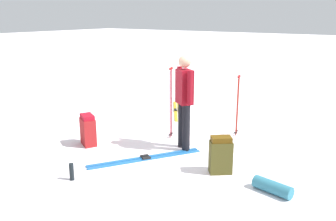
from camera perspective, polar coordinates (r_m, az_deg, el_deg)
ground_plane at (r=6.67m, az=-0.00°, el=-5.81°), size 80.00×80.00×0.00m
skier_standing at (r=6.33m, az=2.60°, el=2.05°), size 0.38×0.48×1.70m
ski_pair_near at (r=9.09m, az=1.50°, el=-0.01°), size 1.63×1.21×0.05m
ski_pair_far at (r=6.16m, az=-3.60°, el=-7.55°), size 1.78×1.20×0.05m
backpack_large_dark at (r=5.60m, az=8.35°, el=-7.03°), size 0.38×0.40×0.59m
backpack_bright at (r=6.86m, az=-12.58°, el=-3.06°), size 0.37×0.43×0.59m
ski_poles_planted_near at (r=7.00m, az=0.47°, el=1.80°), size 0.17×0.10×1.40m
ski_poles_planted_far at (r=7.29m, az=10.99°, el=1.32°), size 0.18×0.10×1.22m
sleeping_mat_rolled at (r=5.22m, az=16.24°, el=-11.58°), size 0.28×0.57×0.18m
thermos_bottle at (r=5.56m, az=-15.04°, el=-9.36°), size 0.07×0.07×0.26m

